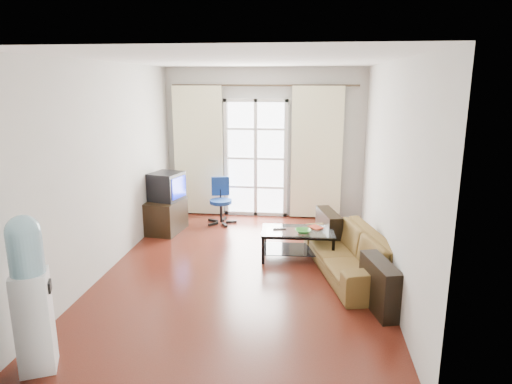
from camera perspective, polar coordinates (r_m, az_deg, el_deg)
floor at (r=6.20m, az=-1.45°, el=-9.65°), size 5.20×5.20×0.00m
ceiling at (r=5.69m, az=-1.62°, el=16.14°), size 5.20×5.20×0.00m
wall_back at (r=8.35m, az=1.04°, el=6.11°), size 3.60×0.02×2.70m
wall_front at (r=3.33m, az=-7.96°, el=-5.93°), size 3.60×0.02×2.70m
wall_left at (r=6.31m, az=-17.95°, el=2.93°), size 0.02×5.20×2.70m
wall_right at (r=5.82m, az=16.30°, el=2.18°), size 0.02×5.20×2.70m
french_door at (r=8.35m, az=-0.04°, el=4.20°), size 1.16×0.06×2.15m
curtain_rod at (r=8.17m, az=1.00°, el=13.19°), size 3.30×0.04×0.04m
curtain_left at (r=8.45m, az=-7.20°, el=5.07°), size 0.90×0.07×2.35m
curtain_right at (r=8.21m, az=7.58°, el=4.80°), size 0.90×0.07×2.35m
radiator at (r=8.41m, az=6.37°, el=-1.01°), size 0.64×0.12×0.64m
sofa at (r=6.11m, az=11.65°, el=-7.45°), size 2.30×1.69×0.56m
coffee_table at (r=6.52m, az=5.23°, el=-6.01°), size 1.04×0.63×0.41m
bowl at (r=6.36m, az=5.88°, el=-4.89°), size 0.27×0.27×0.05m
book at (r=6.54m, az=6.96°, el=-4.53°), size 0.35×0.35×0.02m
remote at (r=6.48m, az=2.93°, el=-4.62°), size 0.19×0.10×0.02m
tv_stand at (r=7.75m, az=-11.19°, el=-2.94°), size 0.58×0.79×0.54m
crt_tv at (r=7.67m, az=-11.24°, el=0.73°), size 0.59×0.60×0.46m
task_chair at (r=8.08m, az=-4.39°, el=-2.26°), size 0.65×0.65×0.80m
water_cooler at (r=4.37m, az=-26.35°, el=-11.09°), size 0.38×0.38×1.41m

